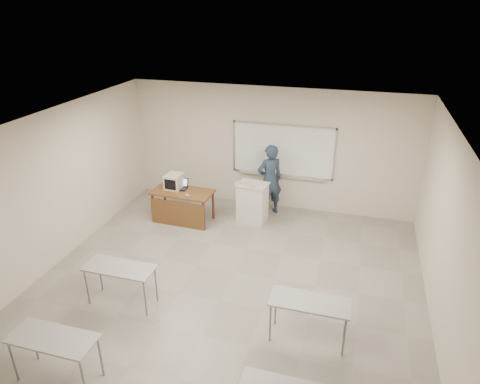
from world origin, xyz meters
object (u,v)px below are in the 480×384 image
(podium, at_px, (252,202))
(presenter, at_px, (270,180))
(crt_monitor, at_px, (174,181))
(keyboard, at_px, (245,184))
(laptop, at_px, (181,186))
(instructor_desk, at_px, (181,202))
(whiteboard, at_px, (283,151))
(mouse, at_px, (187,195))

(podium, bearing_deg, presenter, 67.77)
(crt_monitor, height_order, keyboard, crt_monitor)
(keyboard, bearing_deg, crt_monitor, -158.76)
(podium, xyz_separation_m, keyboard, (-0.15, -0.12, 0.49))
(podium, distance_m, laptop, 1.72)
(presenter, bearing_deg, instructor_desk, -7.86)
(podium, xyz_separation_m, laptop, (-1.67, -0.27, 0.32))
(whiteboard, height_order, keyboard, whiteboard)
(crt_monitor, relative_size, keyboard, 0.86)
(instructor_desk, bearing_deg, crt_monitor, 138.76)
(crt_monitor, bearing_deg, whiteboard, 31.39)
(instructor_desk, relative_size, presenter, 0.80)
(laptop, xyz_separation_m, keyboard, (1.52, 0.15, 0.17))
(podium, xyz_separation_m, presenter, (0.29, 0.51, 0.40))
(instructor_desk, xyz_separation_m, laptop, (-0.10, 0.27, 0.27))
(podium, xyz_separation_m, mouse, (-1.37, -0.62, 0.29))
(whiteboard, xyz_separation_m, instructor_desk, (-2.07, -1.48, -0.94))
(laptop, bearing_deg, crt_monitor, -174.17)
(whiteboard, relative_size, crt_monitor, 5.80)
(crt_monitor, relative_size, mouse, 4.02)
(instructor_desk, xyz_separation_m, crt_monitor, (-0.25, 0.24, 0.38))
(mouse, relative_size, presenter, 0.06)
(instructor_desk, xyz_separation_m, podium, (1.57, 0.53, -0.06))
(podium, height_order, crt_monitor, crt_monitor)
(crt_monitor, xyz_separation_m, keyboard, (1.67, 0.18, 0.05))
(whiteboard, height_order, podium, whiteboard)
(keyboard, bearing_deg, whiteboard, 73.80)
(laptop, xyz_separation_m, mouse, (0.30, -0.35, -0.03))
(crt_monitor, distance_m, mouse, 0.58)
(presenter, bearing_deg, crt_monitor, -16.24)
(instructor_desk, xyz_separation_m, mouse, (0.20, -0.09, 0.23))
(laptop, bearing_deg, presenter, 16.74)
(crt_monitor, bearing_deg, mouse, -32.65)
(whiteboard, xyz_separation_m, presenter, (-0.21, -0.44, -0.60))
(whiteboard, distance_m, laptop, 2.58)
(instructor_desk, relative_size, mouse, 13.14)
(whiteboard, xyz_separation_m, crt_monitor, (-2.32, -1.24, -0.56))
(crt_monitor, relative_size, presenter, 0.24)
(keyboard, bearing_deg, instructor_desk, -148.58)
(instructor_desk, bearing_deg, laptop, 112.85)
(laptop, bearing_deg, mouse, -54.61)
(laptop, relative_size, mouse, 2.90)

